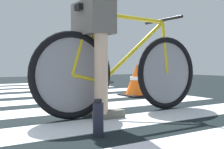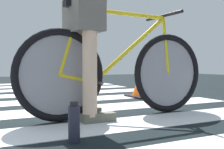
{
  "view_description": "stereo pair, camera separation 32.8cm",
  "coord_description": "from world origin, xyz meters",
  "px_view_note": "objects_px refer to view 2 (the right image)",
  "views": [
    {
      "loc": [
        -0.45,
        -3.31,
        0.47
      ],
      "look_at": [
        1.2,
        -0.69,
        0.35
      ],
      "focal_mm": 45.32,
      "sensor_mm": 36.0,
      "label": 1
    },
    {
      "loc": [
        -0.12,
        -3.31,
        0.47
      ],
      "look_at": [
        1.2,
        -0.69,
        0.35
      ],
      "focal_mm": 45.32,
      "sensor_mm": 36.0,
      "label": 2
    }
  ],
  "objects_px": {
    "traffic_cone": "(144,81)",
    "water_bottle": "(74,123)",
    "bicycle_1_of_3": "(119,71)",
    "cyclist_1_of_3": "(84,41)"
  },
  "relations": [
    {
      "from": "bicycle_1_of_3",
      "to": "cyclist_1_of_3",
      "type": "xyz_separation_m",
      "value": [
        -0.31,
        0.0,
        0.24
      ]
    },
    {
      "from": "bicycle_1_of_3",
      "to": "traffic_cone",
      "type": "distance_m",
      "value": 1.45
    },
    {
      "from": "cyclist_1_of_3",
      "to": "traffic_cone",
      "type": "bearing_deg",
      "value": 40.69
    },
    {
      "from": "water_bottle",
      "to": "traffic_cone",
      "type": "bearing_deg",
      "value": 46.83
    },
    {
      "from": "cyclist_1_of_3",
      "to": "water_bottle",
      "type": "xyz_separation_m",
      "value": [
        -0.29,
        -0.59,
        -0.52
      ]
    },
    {
      "from": "bicycle_1_of_3",
      "to": "cyclist_1_of_3",
      "type": "bearing_deg",
      "value": 180.0
    },
    {
      "from": "cyclist_1_of_3",
      "to": "traffic_cone",
      "type": "xyz_separation_m",
      "value": [
        1.27,
        1.07,
        -0.41
      ]
    },
    {
      "from": "traffic_cone",
      "to": "water_bottle",
      "type": "bearing_deg",
      "value": -133.17
    },
    {
      "from": "bicycle_1_of_3",
      "to": "traffic_cone",
      "type": "height_order",
      "value": "bicycle_1_of_3"
    },
    {
      "from": "cyclist_1_of_3",
      "to": "water_bottle",
      "type": "height_order",
      "value": "cyclist_1_of_3"
    }
  ]
}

